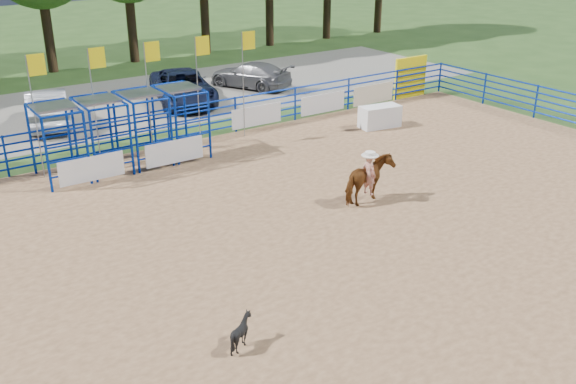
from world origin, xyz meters
The scene contains 11 objects.
ground centered at (0.00, 0.00, 0.00)m, with size 120.00×120.00×0.00m, color #335120.
arena_dirt centered at (0.00, 0.00, 0.01)m, with size 30.00×20.00×0.02m, color #9A734D.
gravel_strip centered at (0.00, 17.00, 0.01)m, with size 40.00×10.00×0.01m, color slate.
announcer_table centered at (8.38, 7.13, 0.48)m, with size 1.72×0.80×0.92m, color white.
horse_and_rider centered at (2.78, 1.40, 0.85)m, with size 1.89×1.15×2.32m.
calf centered at (-4.23, -2.73, 0.38)m, with size 0.58×0.65×0.71m, color black.
car_b centered at (-3.14, 15.44, 0.78)m, with size 1.63×4.69×1.54m, color gray.
car_c centered at (3.24, 15.44, 0.77)m, with size 2.52×5.46×1.52m, color black.
car_d centered at (7.51, 16.26, 0.66)m, with size 1.83×4.51×1.31m, color #5A5A5D.
perimeter_fence centered at (0.00, 0.00, 0.75)m, with size 30.10×20.10×1.50m.
chute_assembly centered at (-1.90, 8.84, 1.26)m, with size 19.32×2.41×4.20m.
Camera 1 is at (-9.62, -12.34, 8.19)m, focal length 40.00 mm.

